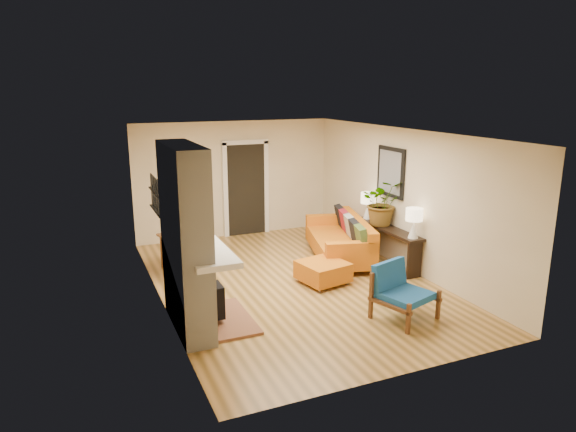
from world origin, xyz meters
The scene contains 10 objects.
room_shell centered at (0.60, 2.63, 1.24)m, with size 6.50×6.50×6.50m.
fireplace centered at (-2.00, -1.00, 1.24)m, with size 1.09×1.68×2.60m.
sofa centered at (1.46, 0.82, 0.39)m, with size 1.52×2.41×0.88m.
ottoman centered at (0.48, -0.24, 0.22)m, with size 0.88×0.88×0.38m.
blue_chair centered at (0.90, -1.87, 0.44)m, with size 0.97×0.96×0.81m.
dining_table centered at (-1.58, 1.30, 0.54)m, with size 0.86×1.57×0.83m.
console_table centered at (2.07, 0.18, 0.58)m, with size 0.34×1.85×0.72m.
lamp_near centered at (2.07, -0.59, 1.06)m, with size 0.30×0.30×0.54m.
lamp_far centered at (2.07, 0.92, 1.06)m, with size 0.30×0.30×0.54m.
houseplant centered at (2.06, 0.38, 1.17)m, with size 0.81×0.70×0.90m, color #1E5919.
Camera 1 is at (-3.40, -7.72, 3.32)m, focal length 32.00 mm.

